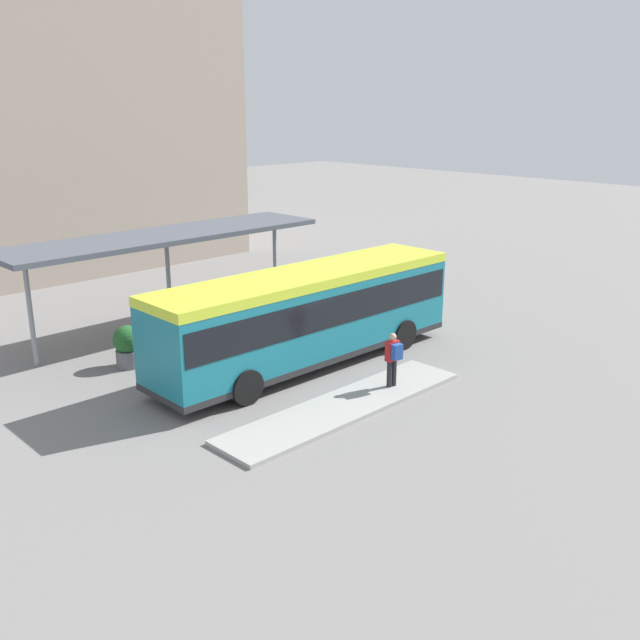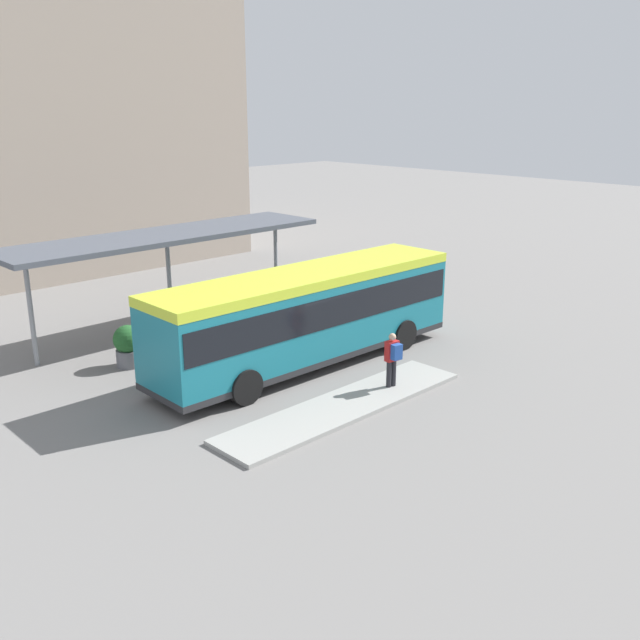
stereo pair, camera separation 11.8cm
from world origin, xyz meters
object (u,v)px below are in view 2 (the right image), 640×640
(bicycle_black, at_px, (347,283))
(potted_planter_far_side, at_px, (307,303))
(bicycle_blue, at_px, (368,291))
(potted_planter_near_shelter, at_px, (128,345))
(bicycle_green, at_px, (353,289))
(city_bus, at_px, (308,311))
(pedestrian_waiting, at_px, (393,357))

(bicycle_black, xyz_separation_m, potted_planter_far_side, (-4.17, -1.78, 0.24))
(bicycle_blue, bearing_deg, potted_planter_near_shelter, 100.56)
(bicycle_green, relative_size, potted_planter_near_shelter, 1.12)
(city_bus, relative_size, potted_planter_far_side, 9.41)
(bicycle_green, xyz_separation_m, bicycle_black, (0.35, 0.74, 0.05))
(city_bus, distance_m, pedestrian_waiting, 3.44)
(pedestrian_waiting, relative_size, potted_planter_far_side, 1.39)
(bicycle_green, bearing_deg, pedestrian_waiting, 135.84)
(bicycle_green, height_order, bicycle_black, bicycle_black)
(bicycle_green, distance_m, potted_planter_near_shelter, 11.66)
(city_bus, distance_m, potted_planter_near_shelter, 5.91)
(bicycle_black, height_order, potted_planter_near_shelter, potted_planter_near_shelter)
(bicycle_blue, xyz_separation_m, bicycle_green, (-0.12, 0.74, -0.02))
(city_bus, relative_size, bicycle_blue, 6.98)
(bicycle_blue, distance_m, bicycle_black, 1.49)
(city_bus, relative_size, bicycle_black, 6.36)
(pedestrian_waiting, distance_m, potted_planter_near_shelter, 8.59)
(bicycle_blue, bearing_deg, pedestrian_waiting, 145.70)
(potted_planter_near_shelter, distance_m, potted_planter_far_side, 7.80)
(city_bus, distance_m, potted_planter_far_side, 5.34)
(bicycle_blue, height_order, bicycle_black, bicycle_black)
(pedestrian_waiting, xyz_separation_m, bicycle_blue, (7.21, 7.48, -0.72))
(city_bus, distance_m, bicycle_blue, 8.67)
(pedestrian_waiting, relative_size, bicycle_black, 0.94)
(pedestrian_waiting, bearing_deg, potted_planter_far_side, -15.18)
(bicycle_black, bearing_deg, bicycle_blue, 0.51)
(potted_planter_near_shelter, bearing_deg, pedestrian_waiting, -58.14)
(city_bus, xyz_separation_m, potted_planter_far_side, (3.54, 3.82, -1.20))
(city_bus, bearing_deg, bicycle_blue, 29.72)
(pedestrian_waiting, xyz_separation_m, potted_planter_near_shelter, (-4.53, 7.29, -0.35))
(city_bus, xyz_separation_m, pedestrian_waiting, (0.27, -3.35, -0.75))
(bicycle_blue, bearing_deg, bicycle_green, 19.01)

